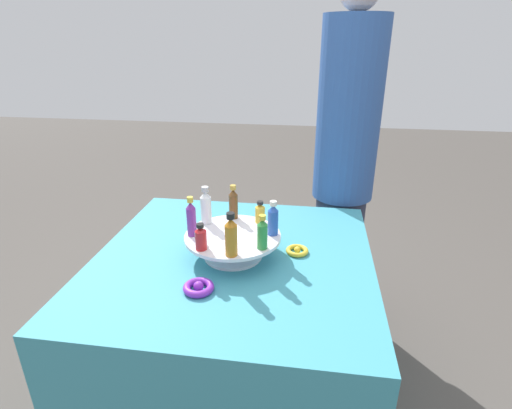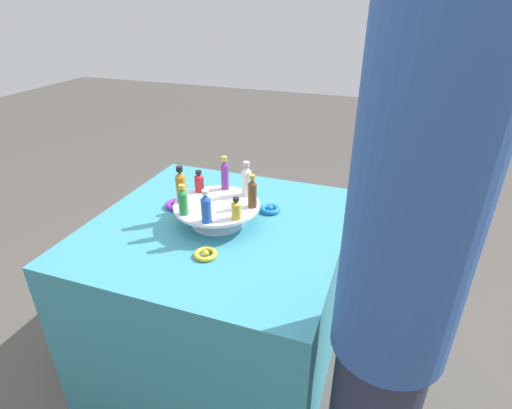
% 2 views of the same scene
% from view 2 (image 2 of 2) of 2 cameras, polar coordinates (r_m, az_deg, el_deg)
% --- Properties ---
extents(ground_plane, '(12.00, 12.00, 0.00)m').
position_cam_2_polar(ground_plane, '(2.13, -4.51, -20.28)').
color(ground_plane, '#4C4742').
extents(party_table, '(1.02, 1.02, 0.75)m').
position_cam_2_polar(party_table, '(1.87, -4.94, -12.57)').
color(party_table, teal).
rests_on(party_table, ground_plane).
extents(display_stand, '(0.35, 0.35, 0.09)m').
position_cam_2_polar(display_stand, '(1.63, -5.55, -0.86)').
color(display_stand, silver).
rests_on(display_stand, party_table).
extents(bottle_clear, '(0.04, 0.04, 0.15)m').
position_cam_2_polar(bottle_clear, '(1.65, -1.35, 3.54)').
color(bottle_clear, silver).
rests_on(bottle_clear, display_stand).
extents(bottle_purple, '(0.03, 0.03, 0.15)m').
position_cam_2_polar(bottle_purple, '(1.71, -4.47, 4.35)').
color(bottle_purple, '#702D93').
rests_on(bottle_purple, display_stand).
extents(bottle_red, '(0.04, 0.04, 0.09)m').
position_cam_2_polar(bottle_red, '(1.71, -8.13, 3.22)').
color(bottle_red, '#B21E23').
rests_on(bottle_red, display_stand).
extents(bottle_amber, '(0.04, 0.04, 0.15)m').
position_cam_2_polar(bottle_amber, '(1.63, -10.67, 2.67)').
color(bottle_amber, '#AD6B19').
rests_on(bottle_amber, display_stand).
extents(bottle_green, '(0.04, 0.04, 0.12)m').
position_cam_2_polar(bottle_green, '(1.53, -10.39, 0.52)').
color(bottle_green, '#288438').
rests_on(bottle_green, display_stand).
extents(bottle_blue, '(0.04, 0.04, 0.13)m').
position_cam_2_polar(bottle_blue, '(1.46, -7.15, -0.43)').
color(bottle_blue, '#234CAD').
rests_on(bottle_blue, display_stand).
extents(bottle_gold, '(0.04, 0.04, 0.09)m').
position_cam_2_polar(bottle_gold, '(1.48, -2.84, -0.65)').
color(bottle_gold, gold).
rests_on(bottle_gold, display_stand).
extents(bottle_brown, '(0.04, 0.04, 0.14)m').
position_cam_2_polar(bottle_brown, '(1.56, -0.53, 1.74)').
color(bottle_brown, brown).
rests_on(bottle_brown, display_stand).
extents(ribbon_bow_blue, '(0.09, 0.09, 0.03)m').
position_cam_2_polar(ribbon_bow_blue, '(1.73, 2.02, -0.65)').
color(ribbon_bow_blue, blue).
rests_on(ribbon_bow_blue, party_table).
extents(ribbon_bow_purple, '(0.10, 0.10, 0.03)m').
position_cam_2_polar(ribbon_bow_purple, '(1.80, -11.29, 0.01)').
color(ribbon_bow_purple, purple).
rests_on(ribbon_bow_purple, party_table).
extents(ribbon_bow_gold, '(0.08, 0.08, 0.02)m').
position_cam_2_polar(ribbon_bow_gold, '(1.45, -7.22, -7.04)').
color(ribbon_bow_gold, gold).
rests_on(ribbon_bow_gold, party_table).
extents(person_figure, '(0.30, 0.30, 1.77)m').
position_cam_2_polar(person_figure, '(1.10, 19.26, -12.77)').
color(person_figure, '#282D42').
rests_on(person_figure, ground_plane).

